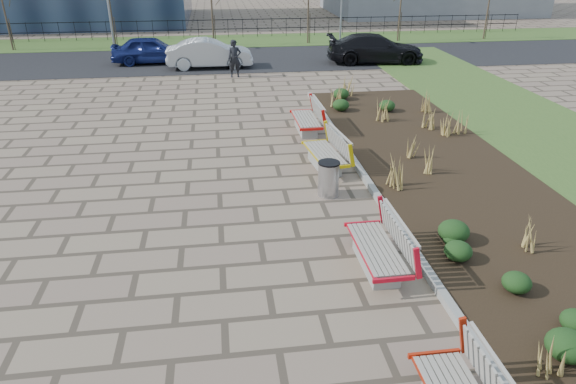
{
  "coord_description": "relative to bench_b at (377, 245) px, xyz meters",
  "views": [
    {
      "loc": [
        0.14,
        -6.97,
        5.77
      ],
      "look_at": [
        1.5,
        3.0,
        0.9
      ],
      "focal_mm": 32.0,
      "sensor_mm": 36.0,
      "label": 1
    }
  ],
  "objects": [
    {
      "name": "ground",
      "position": [
        -3.0,
        -1.23,
        -0.5
      ],
      "size": [
        120.0,
        120.0,
        0.0
      ],
      "primitive_type": "plane",
      "color": "#766451",
      "rests_on": "ground"
    },
    {
      "name": "planting_bed",
      "position": [
        3.25,
        3.77,
        -0.45
      ],
      "size": [
        4.5,
        18.0,
        0.1
      ],
      "primitive_type": "cube",
      "color": "black",
      "rests_on": "ground"
    },
    {
      "name": "planting_curb",
      "position": [
        0.92,
        3.77,
        -0.42
      ],
      "size": [
        0.16,
        18.0,
        0.15
      ],
      "primitive_type": "cube",
      "color": "gray",
      "rests_on": "ground"
    },
    {
      "name": "grass_verge_far",
      "position": [
        -3.0,
        26.77,
        -0.48
      ],
      "size": [
        80.0,
        5.0,
        0.04
      ],
      "primitive_type": "cube",
      "color": "#33511E",
      "rests_on": "ground"
    },
    {
      "name": "road",
      "position": [
        -3.0,
        20.77,
        -0.49
      ],
      "size": [
        80.0,
        7.0,
        0.02
      ],
      "primitive_type": "cube",
      "color": "black",
      "rests_on": "ground"
    },
    {
      "name": "bench_b",
      "position": [
        0.0,
        0.0,
        0.0
      ],
      "size": [
        0.92,
        2.11,
        1.0
      ],
      "primitive_type": null,
      "rotation": [
        0.0,
        0.0,
        0.01
      ],
      "color": "red",
      "rests_on": "ground"
    },
    {
      "name": "bench_c",
      "position": [
        0.0,
        5.09,
        0.0
      ],
      "size": [
        1.14,
        2.19,
        1.0
      ],
      "primitive_type": null,
      "rotation": [
        0.0,
        0.0,
        0.12
      ],
      "color": "gold",
      "rests_on": "ground"
    },
    {
      "name": "bench_d",
      "position": [
        0.0,
        8.27,
        0.0
      ],
      "size": [
        0.94,
        2.11,
        1.0
      ],
      "primitive_type": null,
      "rotation": [
        0.0,
        0.0,
        0.02
      ],
      "color": "red",
      "rests_on": "ground"
    },
    {
      "name": "litter_bin",
      "position": [
        -0.26,
        3.3,
        -0.06
      ],
      "size": [
        0.53,
        0.53,
        0.89
      ],
      "primitive_type": "cylinder",
      "color": "#B2B2B7",
      "rests_on": "ground"
    },
    {
      "name": "pedestrian",
      "position": [
        -2.03,
        16.62,
        0.37
      ],
      "size": [
        0.67,
        0.48,
        1.74
      ],
      "primitive_type": "imported",
      "rotation": [
        0.0,
        0.0,
        0.1
      ],
      "color": "black",
      "rests_on": "ground"
    },
    {
      "name": "car_blue",
      "position": [
        -6.3,
        20.33,
        0.22
      ],
      "size": [
        4.17,
        1.84,
        1.4
      ],
      "primitive_type": "imported",
      "rotation": [
        0.0,
        0.0,
        1.62
      ],
      "color": "navy",
      "rests_on": "road"
    },
    {
      "name": "car_silver",
      "position": [
        -3.23,
        18.81,
        0.24
      ],
      "size": [
        4.36,
        1.56,
        1.43
      ],
      "primitive_type": "imported",
      "rotation": [
        0.0,
        0.0,
        1.58
      ],
      "color": "#A6A9AD",
      "rests_on": "road"
    },
    {
      "name": "car_black",
      "position": [
        5.54,
        18.88,
        0.26
      ],
      "size": [
        5.29,
        2.55,
        1.48
      ],
      "primitive_type": "imported",
      "rotation": [
        0.0,
        0.0,
        1.48
      ],
      "color": "black",
      "rests_on": "road"
    },
    {
      "name": "tree_a",
      "position": [
        -15.0,
        25.27,
        1.54
      ],
      "size": [
        1.4,
        1.4,
        4.0
      ],
      "primitive_type": null,
      "color": "#4C3D2D",
      "rests_on": "grass_verge_far"
    },
    {
      "name": "tree_b",
      "position": [
        -9.0,
        25.27,
        1.54
      ],
      "size": [
        1.4,
        1.4,
        4.0
      ],
      "primitive_type": null,
      "color": "#4C3D2D",
      "rests_on": "grass_verge_far"
    },
    {
      "name": "tree_c",
      "position": [
        -3.0,
        25.27,
        1.54
      ],
      "size": [
        1.4,
        1.4,
        4.0
      ],
      "primitive_type": null,
      "color": "#4C3D2D",
      "rests_on": "grass_verge_far"
    },
    {
      "name": "tree_d",
      "position": [
        3.0,
        25.27,
        1.54
      ],
      "size": [
        1.4,
        1.4,
        4.0
      ],
      "primitive_type": null,
      "color": "#4C3D2D",
      "rests_on": "grass_verge_far"
    },
    {
      "name": "tree_e",
      "position": [
        9.0,
        25.27,
        1.54
      ],
      "size": [
        1.4,
        1.4,
        4.0
      ],
      "primitive_type": null,
      "color": "#4C3D2D",
      "rests_on": "grass_verge_far"
    },
    {
      "name": "tree_f",
      "position": [
        15.0,
        25.27,
        1.54
      ],
      "size": [
        1.4,
        1.4,
        4.0
      ],
      "primitive_type": null,
      "color": "#4C3D2D",
      "rests_on": "grass_verge_far"
    },
    {
      "name": "railing_fence",
      "position": [
        -3.0,
        28.27,
        0.14
      ],
      "size": [
        44.0,
        0.1,
        1.2
      ],
      "primitive_type": null,
      "color": "black",
      "rests_on": "grass_verge_far"
    }
  ]
}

